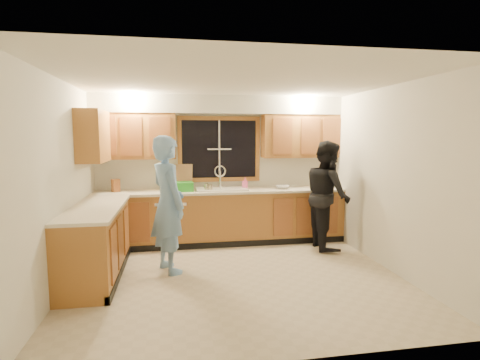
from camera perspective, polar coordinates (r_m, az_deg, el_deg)
name	(u,v)px	position (r m, az deg, el deg)	size (l,w,h in m)	color
floor	(237,277)	(5.05, -0.48, -14.50)	(4.20, 4.20, 0.00)	#C2B195
ceiling	(237,81)	(4.76, -0.51, 14.86)	(4.20, 4.20, 0.00)	white
wall_back	(219,169)	(6.61, -3.17, 1.69)	(4.20, 4.20, 0.00)	silver
wall_left	(60,185)	(4.87, -25.69, -0.75)	(3.80, 3.80, 0.00)	silver
wall_right	(389,179)	(5.49, 21.70, 0.20)	(3.80, 3.80, 0.00)	silver
base_cabinets_back	(222,218)	(6.44, -2.81, -5.74)	(4.20, 0.60, 0.88)	#AC6F32
base_cabinets_left	(96,243)	(5.29, -21.04, -8.95)	(0.60, 1.90, 0.88)	#AC6F32
countertop_back	(222,191)	(6.34, -2.81, -1.70)	(4.20, 0.63, 0.04)	#EDE1C7
countertop_left	(96,208)	(5.18, -21.08, -4.04)	(0.63, 1.90, 0.04)	#EDE1C7
upper_cabinets_left	(134,136)	(6.41, -15.85, 6.44)	(1.35, 0.33, 0.75)	#AC6F32
upper_cabinets_right	(300,136)	(6.74, 9.17, 6.60)	(1.35, 0.33, 0.75)	#AC6F32
upper_cabinets_return	(93,136)	(5.88, -21.45, 6.23)	(0.33, 0.90, 0.75)	#AC6F32
soffit	(220,105)	(6.44, -3.04, 11.36)	(4.20, 0.35, 0.30)	beige
window_frame	(219,149)	(6.58, -3.18, 4.72)	(1.44, 0.03, 1.14)	black
sink	(222,193)	(6.37, -2.83, -1.99)	(0.86, 0.52, 0.57)	white
dishwasher	(171,221)	(6.39, -10.42, -6.21)	(0.60, 0.56, 0.82)	white
stove	(86,256)	(4.75, -22.38, -10.65)	(0.58, 0.75, 0.90)	white
man	(168,204)	(5.11, -10.91, -3.66)	(0.67, 0.44, 1.84)	#75A5DE
woman	(327,195)	(6.25, 13.18, -2.19)	(0.85, 0.67, 1.76)	black
knife_block	(116,185)	(6.44, -18.41, -0.80)	(0.11, 0.09, 0.21)	#9D592B
cutting_board	(183,177)	(6.50, -8.70, 0.52)	(0.32, 0.02, 0.43)	tan
dish_crate	(183,187)	(6.28, -8.64, -0.99)	(0.32, 0.30, 0.15)	green
soap_bottle	(245,183)	(6.46, 0.77, -0.46)	(0.09, 0.09, 0.20)	#EE5A96
bowl	(283,187)	(6.53, 6.51, -1.06)	(0.24, 0.24, 0.06)	silver
can_left	(211,188)	(6.20, -4.51, -1.20)	(0.06, 0.06, 0.11)	beige
can_right	(206,187)	(6.21, -5.14, -1.14)	(0.07, 0.07, 0.12)	beige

